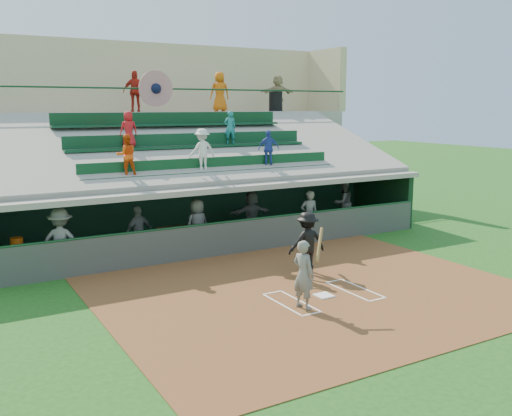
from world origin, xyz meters
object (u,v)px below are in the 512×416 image
white_table (20,262)px  batter_at_plate (304,274)px  water_cooler (17,244)px  home_plate (324,295)px  trash_bin (276,102)px  catcher (301,262)px

white_table → batter_at_plate: bearing=-31.2°
batter_at_plate → white_table: (-5.55, 6.47, -0.48)m
batter_at_plate → water_cooler: batter_at_plate is taller
home_plate → water_cooler: 9.00m
white_table → trash_bin: bearing=44.6°
white_table → catcher: bearing=-16.4°
home_plate → white_table: size_ratio=0.53×
home_plate → white_table: (-6.51, 6.01, 0.36)m
water_cooler → trash_bin: bearing=26.1°
home_plate → trash_bin: 14.68m
home_plate → catcher: bearing=81.2°
water_cooler → trash_bin: size_ratio=0.38×
home_plate → batter_at_plate: (-0.96, -0.46, 0.84)m
catcher → water_cooler: 8.26m
water_cooler → catcher: bearing=-34.8°
white_table → water_cooler: 0.54m
trash_bin → home_plate: bearing=-116.6°
home_plate → catcher: 1.49m
catcher → white_table: bearing=-41.3°
catcher → trash_bin: 13.25m
catcher → water_cooler: catcher is taller
home_plate → water_cooler: size_ratio=1.19×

